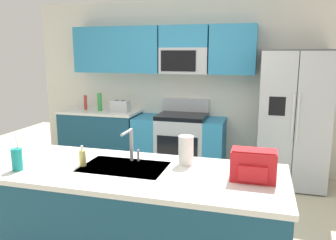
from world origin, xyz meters
name	(u,v)px	position (x,y,z in m)	size (l,w,h in m)	color
ground_plane	(149,229)	(0.00, 0.00, 0.00)	(9.00, 9.00, 0.00)	beige
kitchen_wall_unit	(183,75)	(-0.14, 2.08, 1.47)	(5.20, 0.43, 2.60)	silver
back_counter	(101,137)	(-1.44, 1.80, 0.45)	(1.26, 0.63, 0.90)	navy
range_oven	(179,144)	(-0.12, 1.80, 0.44)	(1.36, 0.61, 1.10)	#B7BABF
refrigerator	(292,119)	(1.47, 1.73, 0.93)	(0.90, 0.76, 1.85)	#4C4F54
island_counter	(134,222)	(0.11, -0.69, 0.45)	(2.38, 0.94, 0.90)	navy
toaster	(120,106)	(-1.06, 1.75, 0.99)	(0.28, 0.16, 0.18)	#B7BABF
pepper_mill	(85,102)	(-1.69, 1.80, 1.02)	(0.05, 0.05, 0.23)	#B2332D
bottle_green	(100,102)	(-1.42, 1.77, 1.04)	(0.07, 0.07, 0.28)	green
sink_faucet	(131,142)	(0.01, -0.50, 1.07)	(0.08, 0.21, 0.28)	#B7BABF
drink_cup_teal	(17,159)	(-0.76, -0.94, 0.99)	(0.08, 0.08, 0.29)	teal
soap_dispenser	(82,158)	(-0.32, -0.71, 0.97)	(0.06, 0.06, 0.17)	#D8CC66
paper_towel_roll	(186,150)	(0.48, -0.44, 1.02)	(0.12, 0.12, 0.24)	white
backpack	(253,164)	(1.02, -0.65, 1.02)	(0.32, 0.22, 0.23)	red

